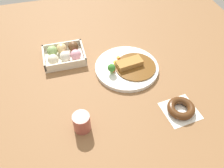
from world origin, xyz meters
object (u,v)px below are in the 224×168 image
(curry_plate, at_px, (127,67))
(chocolate_ring_donut, at_px, (181,108))
(coffee_mug, at_px, (82,122))
(donut_box, at_px, (64,54))

(curry_plate, bearing_deg, chocolate_ring_donut, -64.67)
(chocolate_ring_donut, xyz_separation_m, coffee_mug, (-0.39, 0.02, 0.02))
(donut_box, height_order, coffee_mug, coffee_mug)
(donut_box, bearing_deg, chocolate_ring_donut, -46.89)
(coffee_mug, bearing_deg, donut_box, 91.85)
(curry_plate, relative_size, chocolate_ring_donut, 1.98)
(donut_box, bearing_deg, coffee_mug, -88.15)
(curry_plate, bearing_deg, coffee_mug, -134.86)
(donut_box, relative_size, coffee_mug, 2.59)
(curry_plate, relative_size, donut_box, 1.50)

